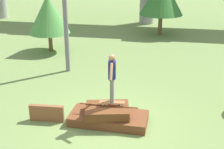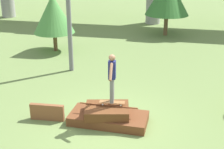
% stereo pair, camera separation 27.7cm
% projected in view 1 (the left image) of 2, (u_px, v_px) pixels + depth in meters
% --- Properties ---
extents(ground_plane, '(80.00, 80.00, 0.00)m').
position_uv_depth(ground_plane, '(109.00, 122.00, 10.05)').
color(ground_plane, olive).
extents(scrap_pile, '(2.50, 1.26, 0.63)m').
position_uv_depth(scrap_pile, '(108.00, 116.00, 9.95)').
color(scrap_pile, brown).
rests_on(scrap_pile, ground_plane).
extents(scrap_plank_loose, '(1.13, 0.21, 0.55)m').
position_uv_depth(scrap_plank_loose, '(47.00, 113.00, 10.05)').
color(scrap_plank_loose, brown).
rests_on(scrap_plank_loose, ground_plane).
extents(skateboard, '(0.83, 0.29, 0.09)m').
position_uv_depth(skateboard, '(112.00, 102.00, 9.84)').
color(skateboard, brown).
rests_on(skateboard, scrap_pile).
extents(skater, '(0.24, 1.05, 1.57)m').
position_uv_depth(skater, '(112.00, 75.00, 9.50)').
color(skater, slate).
rests_on(skater, skateboard).
extents(tree_behind_left, '(2.21, 2.21, 3.07)m').
position_uv_depth(tree_behind_left, '(48.00, 14.00, 16.52)').
color(tree_behind_left, brown).
rests_on(tree_behind_left, ground_plane).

